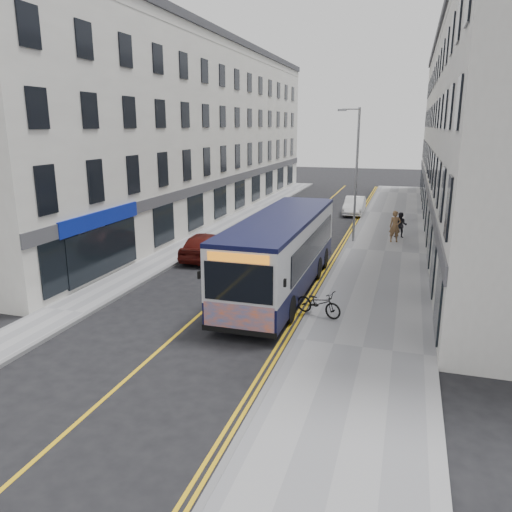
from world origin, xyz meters
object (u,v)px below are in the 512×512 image
Objects in this scene: streetlamp at (355,171)px; pedestrian_far at (401,225)px; bicycle at (319,303)px; car_white at (355,206)px; city_bus at (282,251)px; car_maroon at (205,245)px; pedestrian_near at (395,226)px.

pedestrian_far is (2.81, 1.84, -3.46)m from streetlamp.
streetlamp is 4.29× the size of bicycle.
car_white is (-1.20, 23.22, 0.10)m from bicycle.
streetlamp reaches higher than car_white.
city_bus is at bearing -100.47° from streetlamp.
car_white is at bearing 23.52° from bicycle.
car_maroon reaches higher than car_white.
city_bus is 2.66× the size of car_white.
pedestrian_far is (2.58, 14.75, 0.31)m from bicycle.
car_maroon is at bearing 67.97° from bicycle.
car_white is 0.99× the size of car_maroon.
pedestrian_near is (4.38, 10.67, -0.74)m from city_bus.
pedestrian_near is 1.41m from pedestrian_far.
streetlamp is 4.83m from pedestrian_far.
car_white is (0.92, 20.51, -1.10)m from city_bus.
city_bus is 6.77m from car_maroon.
pedestrian_far is at bearing 10.64° from bicycle.
car_maroon is (-5.28, 4.10, -1.07)m from city_bus.
streetlamp is at bearing 174.99° from pedestrian_near.
pedestrian_near is 10.43m from car_white.
streetlamp is at bearing 79.53° from city_bus.
pedestrian_near is at bearing 67.69° from city_bus.
pedestrian_far is 0.37× the size of car_white.
car_maroon is (-6.20, -16.41, 0.03)m from car_white.
bicycle is 0.43× the size of car_white.
city_bus is at bearing -101.34° from pedestrian_far.
streetlamp is 5.01× the size of pedestrian_far.
car_maroon is at bearing -161.45° from pedestrian_near.
car_maroon is (-9.98, -7.95, -0.18)m from pedestrian_far.
city_bus is 2.63× the size of car_maroon.
pedestrian_far is 0.37× the size of car_maroon.
car_white is 17.54m from car_maroon.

